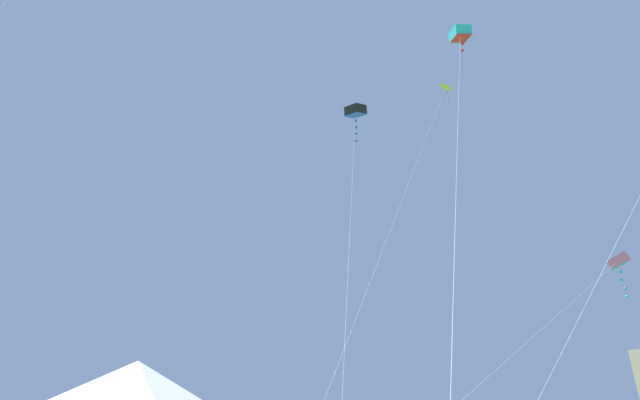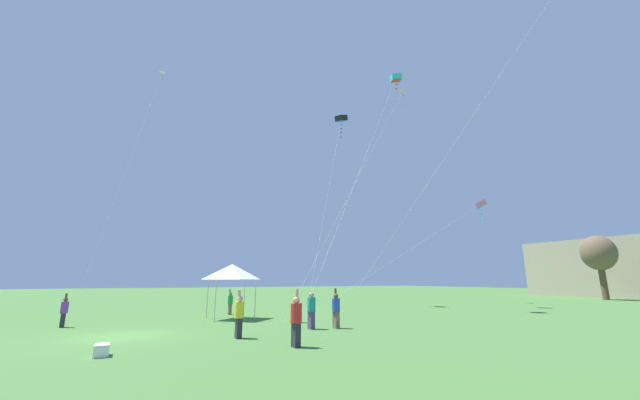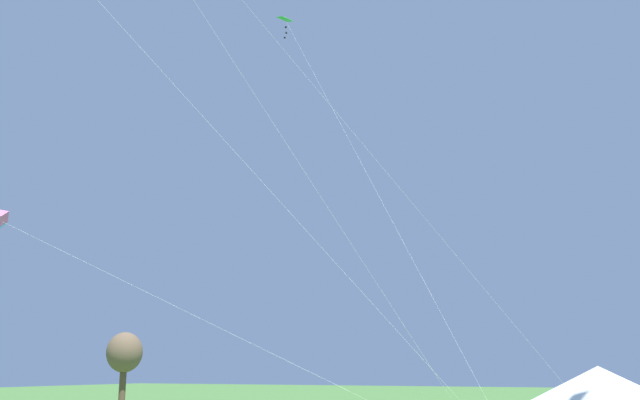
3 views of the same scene
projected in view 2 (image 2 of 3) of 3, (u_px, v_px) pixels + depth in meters
name	position (u px, v px, depth m)	size (l,w,h in m)	color
ground_plane	(121.00, 336.00, 15.40)	(220.00, 220.00, 0.00)	#427033
distant_building	(612.00, 268.00, 52.39)	(20.22, 9.63, 8.28)	tan
tree_far_centre	(599.00, 254.00, 45.32)	(3.96, 3.96, 7.98)	brown
festival_tent	(232.00, 272.00, 22.89)	(2.70, 2.70, 3.39)	#B7B7BC
cooler_box	(102.00, 350.00, 11.40)	(0.64, 0.42, 0.37)	white
person_orange_shirt	(296.00, 307.00, 20.63)	(0.38, 0.38, 1.84)	#473860
person_green_shirt	(230.00, 302.00, 25.39)	(0.36, 0.36, 1.75)	brown
person_blue_shirt	(336.00, 309.00, 18.20)	(0.40, 0.40, 1.97)	brown
person_teal_shirt	(311.00, 309.00, 17.90)	(0.42, 0.42, 1.78)	#473860
person_red_shirt	(296.00, 319.00, 13.13)	(0.42, 0.42, 2.05)	#282833
person_yellow_shirt	(239.00, 314.00, 15.10)	(0.41, 0.41, 1.99)	#282833
person_purple_shirt	(64.00, 311.00, 18.53)	(0.35, 0.35, 1.72)	#282833
kite_cyan_box_0	(396.00, 78.00, 33.55)	(11.00, 15.36, 21.46)	silver
kite_white_delta_1	(161.00, 77.00, 29.01)	(6.67, 3.62, 19.29)	silver
kite_yellow_delta_2	(403.00, 93.00, 45.86)	(12.39, 21.46, 26.74)	silver
kite_black_box_3	(341.00, 119.00, 38.94)	(11.97, 10.17, 20.17)	silver
kite_pink_box_5	(481.00, 205.00, 34.33)	(3.73, 21.47, 10.06)	silver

